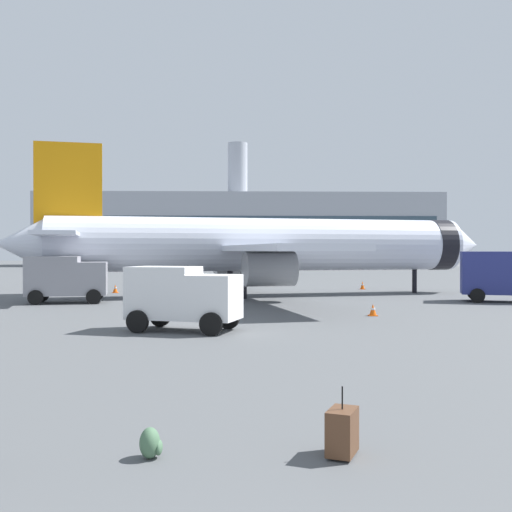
# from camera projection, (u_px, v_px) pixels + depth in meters

# --- Properties ---
(airplane_at_gate) EXTENTS (35.56, 32.30, 10.50)m
(airplane_at_gate) POSITION_uv_depth(u_px,v_px,m) (260.00, 245.00, 43.55)
(airplane_at_gate) COLOR silver
(airplane_at_gate) RESTS_ON ground
(service_truck) EXTENTS (5.09, 3.16, 2.90)m
(service_truck) POSITION_uv_depth(u_px,v_px,m) (66.00, 277.00, 37.38)
(service_truck) COLOR gray
(service_truck) RESTS_ON ground
(fuel_truck) EXTENTS (6.44, 4.10, 3.20)m
(fuel_truck) POSITION_uv_depth(u_px,v_px,m) (510.00, 274.00, 38.10)
(fuel_truck) COLOR navy
(fuel_truck) RESTS_ON ground
(cargo_van) EXTENTS (4.80, 3.41, 2.60)m
(cargo_van) POSITION_uv_depth(u_px,v_px,m) (183.00, 295.00, 24.34)
(cargo_van) COLOR white
(cargo_van) RESTS_ON ground
(safety_cone_near) EXTENTS (0.44, 0.44, 0.69)m
(safety_cone_near) POSITION_uv_depth(u_px,v_px,m) (363.00, 285.00, 50.81)
(safety_cone_near) COLOR #F2590C
(safety_cone_near) RESTS_ON ground
(safety_cone_mid) EXTENTS (0.44, 0.44, 0.60)m
(safety_cone_mid) POSITION_uv_depth(u_px,v_px,m) (373.00, 310.00, 30.00)
(safety_cone_mid) COLOR #F2590C
(safety_cone_mid) RESTS_ON ground
(safety_cone_far) EXTENTS (0.44, 0.44, 0.67)m
(safety_cone_far) POSITION_uv_depth(u_px,v_px,m) (115.00, 289.00, 46.48)
(safety_cone_far) COLOR #F2590C
(safety_cone_far) RESTS_ON ground
(rolling_suitcase) EXTENTS (0.62, 0.75, 1.10)m
(rolling_suitcase) POSITION_uv_depth(u_px,v_px,m) (342.00, 431.00, 9.49)
(rolling_suitcase) COLOR brown
(rolling_suitcase) RESTS_ON ground
(traveller_backpack) EXTENTS (0.36, 0.40, 0.48)m
(traveller_backpack) POSITION_uv_depth(u_px,v_px,m) (151.00, 443.00, 9.39)
(traveller_backpack) COLOR #476B4C
(traveller_backpack) RESTS_ON ground
(terminal_building) EXTENTS (85.61, 23.72, 27.48)m
(terminal_building) POSITION_uv_depth(u_px,v_px,m) (240.00, 230.00, 135.69)
(terminal_building) COLOR #9EA3AD
(terminal_building) RESTS_ON ground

